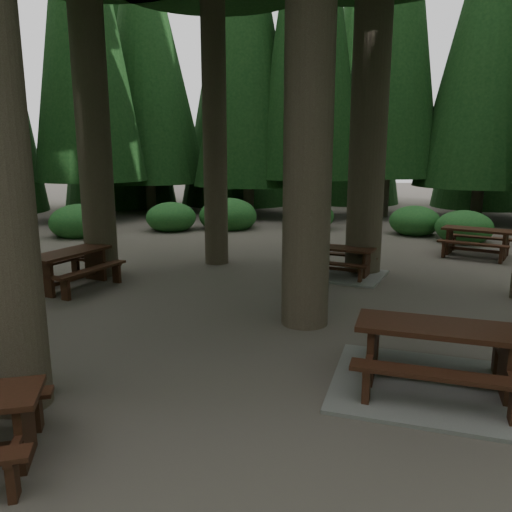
# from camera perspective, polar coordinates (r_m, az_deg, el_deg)

# --- Properties ---
(ground) EXTENTS (80.00, 80.00, 0.00)m
(ground) POSITION_cam_1_polar(r_m,az_deg,el_deg) (9.04, 0.45, -7.94)
(ground) COLOR #4E473F
(ground) RESTS_ON ground
(picnic_table_a) EXTENTS (3.07, 2.74, 0.89)m
(picnic_table_a) POSITION_cam_1_polar(r_m,az_deg,el_deg) (7.07, 19.86, -11.81)
(picnic_table_a) COLOR gray
(picnic_table_a) RESTS_ON ground
(picnic_table_b) EXTENTS (2.19, 2.40, 0.85)m
(picnic_table_b) POSITION_cam_1_polar(r_m,az_deg,el_deg) (12.07, -20.50, -0.81)
(picnic_table_b) COLOR #351E10
(picnic_table_b) RESTS_ON ground
(picnic_table_c) EXTENTS (2.64, 2.43, 0.72)m
(picnic_table_c) POSITION_cam_1_polar(r_m,az_deg,el_deg) (12.64, 9.53, -1.15)
(picnic_table_c) COLOR gray
(picnic_table_c) RESTS_ON ground
(picnic_table_d) EXTENTS (2.41, 2.27, 0.83)m
(picnic_table_d) POSITION_cam_1_polar(r_m,az_deg,el_deg) (16.01, 23.92, 1.89)
(picnic_table_d) COLOR #351E10
(picnic_table_d) RESTS_ON ground
(shrub_ring) EXTENTS (23.86, 24.64, 1.49)m
(shrub_ring) POSITION_cam_1_polar(r_m,az_deg,el_deg) (9.62, 4.93, -4.24)
(shrub_ring) COLOR #21622A
(shrub_ring) RESTS_ON ground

